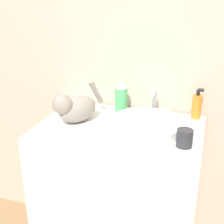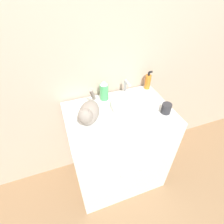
# 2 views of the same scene
# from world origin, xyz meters

# --- Properties ---
(wall_back) EXTENTS (6.00, 0.05, 2.50)m
(wall_back) POSITION_xyz_m (0.00, 0.62, 1.25)
(wall_back) COLOR #C6B29E
(wall_back) RESTS_ON ground_plane
(vanity_cabinet) EXTENTS (0.84, 0.59, 0.92)m
(vanity_cabinet) POSITION_xyz_m (0.00, 0.29, 0.46)
(vanity_cabinet) COLOR white
(vanity_cabinet) RESTS_ON ground_plane
(sink_basin) EXTENTS (0.37, 0.37, 0.05)m
(sink_basin) POSITION_xyz_m (0.14, 0.30, 0.94)
(sink_basin) COLOR white
(sink_basin) RESTS_ON vanity_cabinet
(faucet) EXTENTS (0.14, 0.11, 0.15)m
(faucet) POSITION_xyz_m (0.14, 0.50, 0.98)
(faucet) COLOR silver
(faucet) RESTS_ON vanity_cabinet
(cat) EXTENTS (0.23, 0.32, 0.21)m
(cat) POSITION_xyz_m (-0.24, 0.28, 1.00)
(cat) COLOR gray
(cat) RESTS_ON vanity_cabinet
(soap_bottle) EXTENTS (0.05, 0.05, 0.17)m
(soap_bottle) POSITION_xyz_m (0.37, 0.52, 0.99)
(soap_bottle) COLOR orange
(soap_bottle) RESTS_ON vanity_cabinet
(spray_bottle) EXTENTS (0.07, 0.07, 0.18)m
(spray_bottle) POSITION_xyz_m (-0.05, 0.50, 1.00)
(spray_bottle) COLOR #4CB266
(spray_bottle) RESTS_ON vanity_cabinet
(cup) EXTENTS (0.07, 0.07, 0.08)m
(cup) POSITION_xyz_m (0.34, 0.17, 0.96)
(cup) COLOR #2D2D33
(cup) RESTS_ON vanity_cabinet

